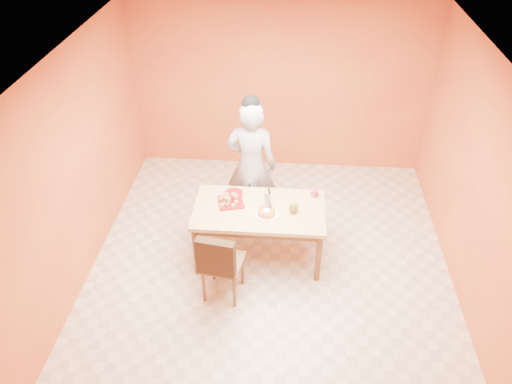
# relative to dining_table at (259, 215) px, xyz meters

# --- Properties ---
(floor) EXTENTS (5.00, 5.00, 0.00)m
(floor) POSITION_rel_dining_table_xyz_m (0.16, -0.23, -0.67)
(floor) COLOR beige
(floor) RESTS_ON ground
(ceiling) EXTENTS (5.00, 5.00, 0.00)m
(ceiling) POSITION_rel_dining_table_xyz_m (0.16, -0.23, 2.03)
(ceiling) COLOR silver
(ceiling) RESTS_ON wall_back
(wall_back) EXTENTS (4.50, 0.00, 4.50)m
(wall_back) POSITION_rel_dining_table_xyz_m (0.16, 2.27, 0.68)
(wall_back) COLOR orange
(wall_back) RESTS_ON floor
(wall_left) EXTENTS (0.00, 5.00, 5.00)m
(wall_left) POSITION_rel_dining_table_xyz_m (-2.09, -0.23, 0.68)
(wall_left) COLOR orange
(wall_left) RESTS_ON floor
(wall_right) EXTENTS (0.00, 5.00, 5.00)m
(wall_right) POSITION_rel_dining_table_xyz_m (2.41, -0.23, 0.68)
(wall_right) COLOR orange
(wall_right) RESTS_ON floor
(dining_table) EXTENTS (1.60, 0.90, 0.76)m
(dining_table) POSITION_rel_dining_table_xyz_m (0.00, 0.00, 0.00)
(dining_table) COLOR tan
(dining_table) RESTS_ON floor
(dining_chair) EXTENTS (0.52, 0.59, 0.99)m
(dining_chair) POSITION_rel_dining_table_xyz_m (-0.37, -0.71, -0.15)
(dining_chair) COLOR brown
(dining_chair) RESTS_ON floor
(pastry_pile) EXTENTS (0.27, 0.27, 0.09)m
(pastry_pile) POSITION_rel_dining_table_xyz_m (-0.36, 0.09, 0.16)
(pastry_pile) COLOR tan
(pastry_pile) RESTS_ON pastry_platter
(person) EXTENTS (0.71, 0.49, 1.85)m
(person) POSITION_rel_dining_table_xyz_m (-0.16, 0.70, 0.26)
(person) COLOR #9B9B9E
(person) RESTS_ON floor
(pastry_platter) EXTENTS (0.37, 0.37, 0.02)m
(pastry_platter) POSITION_rel_dining_table_xyz_m (-0.36, 0.09, 0.10)
(pastry_platter) COLOR maroon
(pastry_platter) RESTS_ON dining_table
(red_dinner_plate) EXTENTS (0.27, 0.27, 0.01)m
(red_dinner_plate) POSITION_rel_dining_table_xyz_m (-0.34, 0.28, 0.10)
(red_dinner_plate) COLOR maroon
(red_dinner_plate) RESTS_ON dining_table
(white_cake_plate) EXTENTS (0.29, 0.29, 0.01)m
(white_cake_plate) POSITION_rel_dining_table_xyz_m (0.10, -0.11, 0.10)
(white_cake_plate) COLOR white
(white_cake_plate) RESTS_ON dining_table
(sponge_cake) EXTENTS (0.26, 0.26, 0.05)m
(sponge_cake) POSITION_rel_dining_table_xyz_m (0.10, -0.11, 0.13)
(sponge_cake) COLOR #C96F34
(sponge_cake) RESTS_ON white_cake_plate
(cake_server) EXTENTS (0.12, 0.29, 0.01)m
(cake_server) POSITION_rel_dining_table_xyz_m (0.11, 0.07, 0.16)
(cake_server) COLOR white
(cake_server) RESTS_ON sponge_cake
(egg_ornament) EXTENTS (0.15, 0.14, 0.15)m
(egg_ornament) POSITION_rel_dining_table_xyz_m (0.42, -0.05, 0.17)
(egg_ornament) COLOR olive
(egg_ornament) RESTS_ON dining_table
(magenta_glass) EXTENTS (0.09, 0.09, 0.10)m
(magenta_glass) POSITION_rel_dining_table_xyz_m (0.68, 0.30, 0.14)
(magenta_glass) COLOR #B71B77
(magenta_glass) RESTS_ON dining_table
(checker_tin) EXTENTS (0.10, 0.10, 0.03)m
(checker_tin) POSITION_rel_dining_table_xyz_m (0.68, 0.33, 0.11)
(checker_tin) COLOR #311B0D
(checker_tin) RESTS_ON dining_table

